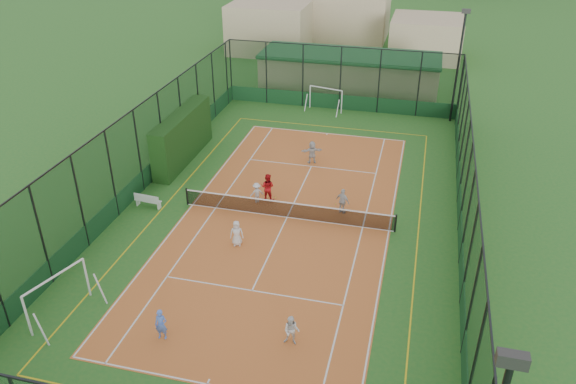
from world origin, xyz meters
name	(u,v)px	position (x,y,z in m)	size (l,w,h in m)	color
ground	(287,218)	(0.00, 0.00, 0.00)	(300.00, 300.00, 0.00)	#226424
court_slab	(287,217)	(0.00, 0.00, 0.01)	(11.17, 23.97, 0.01)	#C5642B
tennis_net	(287,209)	(0.00, 0.00, 0.53)	(11.67, 0.12, 1.06)	black
perimeter_fence	(287,177)	(0.00, 0.00, 2.50)	(18.12, 34.12, 5.00)	black
floodlight_ne	(458,68)	(8.60, 16.60, 4.12)	(0.60, 0.26, 8.25)	black
clubhouse	(349,72)	(0.00, 22.00, 1.57)	(15.20, 7.20, 3.15)	tan
hedge_left	(183,137)	(-8.30, 5.44, 1.58)	(1.08, 7.23, 3.16)	black
white_bench	(148,200)	(-7.80, -0.77, 0.43)	(1.54, 0.42, 0.87)	white
futsal_goal_near	(58,296)	(-7.29, -9.82, 0.98)	(0.89, 3.05, 1.97)	white
futsal_goal_far	(326,99)	(-1.02, 16.45, 0.91)	(2.83, 0.82, 1.83)	white
child_near_left	(237,233)	(-1.79, -3.12, 0.69)	(0.66, 0.43, 1.36)	silver
child_near_mid	(161,325)	(-2.58, -10.08, 0.69)	(0.50, 0.33, 1.37)	#527DEA
child_near_right	(292,331)	(2.49, -9.13, 0.67)	(0.64, 0.50, 1.32)	white
child_far_left	(257,193)	(-2.06, 1.20, 0.61)	(0.78, 0.45, 1.21)	silver
child_far_right	(343,201)	(2.82, 1.20, 0.75)	(0.86, 0.36, 1.47)	silver
child_far_back	(312,152)	(-0.09, 6.94, 0.75)	(1.38, 0.44, 1.49)	silver
coach	(268,187)	(-1.54, 1.62, 0.82)	(0.79, 0.62, 1.63)	red
tennis_balls	(284,199)	(-0.62, 1.82, 0.04)	(5.39, 0.47, 0.07)	#CCE033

